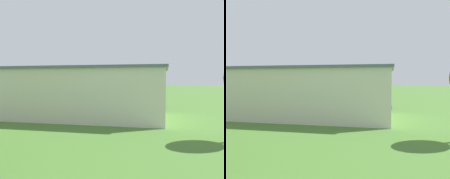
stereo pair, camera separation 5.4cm
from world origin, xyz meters
TOP-DOWN VIEW (x-y plane):
  - ground_plane at (0.00, 0.00)m, footprint 400.00×400.00m
  - hangar at (-2.90, 33.81)m, footprint 25.92×14.49m
  - biplane at (-2.43, 4.97)m, footprint 9.37×6.83m
  - car_blue at (-14.18, 19.64)m, footprint 2.44×4.40m
  - car_orange at (8.31, 20.62)m, footprint 1.96×4.28m
  - car_black at (15.54, 19.26)m, footprint 2.15×4.63m
  - car_yellow at (22.74, 20.22)m, footprint 2.32×4.53m
  - person_at_fence_line at (-13.00, 23.07)m, footprint 0.53×0.53m
  - person_crossing_taxiway at (-5.85, 17.89)m, footprint 0.54×0.54m

SIDE VIEW (x-z plane):
  - ground_plane at x=0.00m, z-range 0.00..0.00m
  - person_crossing_taxiway at x=-5.85m, z-range -0.01..1.57m
  - person_at_fence_line at x=-13.00m, z-range -0.01..1.57m
  - car_blue at x=-14.18m, z-range 0.03..1.62m
  - car_yellow at x=22.74m, z-range 0.04..1.64m
  - car_black at x=15.54m, z-range 0.03..1.68m
  - car_orange at x=8.31m, z-range 0.03..1.71m
  - hangar at x=-2.90m, z-range 0.01..7.63m
  - biplane at x=-2.43m, z-range 2.85..6.94m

